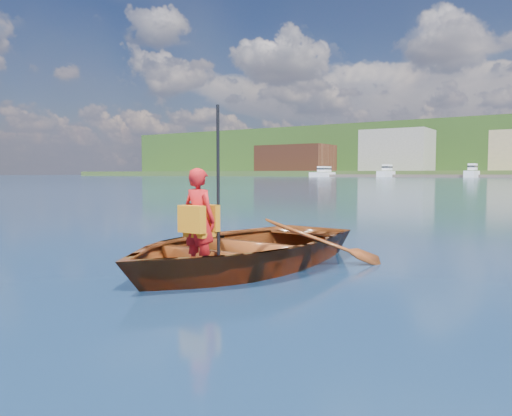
% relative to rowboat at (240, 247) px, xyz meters
% --- Properties ---
extents(ground, '(600.00, 600.00, 0.00)m').
position_rel_rowboat_xyz_m(ground, '(-0.36, 0.91, -0.25)').
color(ground, '#0D283F').
rests_on(ground, ground).
extents(rowboat, '(3.05, 4.08, 0.81)m').
position_rel_rowboat_xyz_m(rowboat, '(0.00, 0.00, 0.00)').
color(rowboat, brown).
rests_on(rowboat, ground).
extents(child_paddler, '(0.44, 0.35, 1.86)m').
position_rel_rowboat_xyz_m(child_paddler, '(0.09, -0.91, 0.43)').
color(child_paddler, red).
rests_on(child_paddler, ground).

